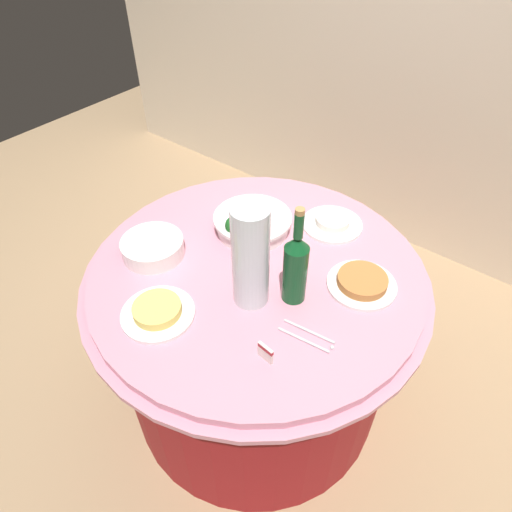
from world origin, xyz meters
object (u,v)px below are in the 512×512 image
Objects in this scene: label_placard_front at (265,352)px; food_plate_noodles at (158,311)px; food_plate_rice at (332,223)px; serving_tongs at (309,337)px; plate_stack at (153,247)px; wine_bottle at (295,266)px; broccoli_bowl at (251,221)px; decorative_fruit_vase at (251,262)px; food_plate_peanuts at (362,282)px.

food_plate_noodles is at bearing -168.24° from label_placard_front.
serving_tongs is at bearing -66.46° from food_plate_rice.
plate_stack is 0.51m from wine_bottle.
broccoli_bowl reaches higher than label_placard_front.
plate_stack is (-0.18, -0.30, -0.01)m from broccoli_bowl.
wine_bottle is 0.27m from label_placard_front.
decorative_fruit_vase reaches higher than serving_tongs.
broccoli_bowl is 0.83× the size of wine_bottle.
serving_tongs is at bearing -94.53° from food_plate_peanuts.
serving_tongs is (0.22, -0.02, -0.14)m from decorative_fruit_vase.
broccoli_bowl is 1.27× the size of food_plate_noodles.
food_plate_rice is at bearing 102.82° from wine_bottle.
plate_stack is 0.95× the size of food_plate_peanuts.
wine_bottle reaches higher than food_plate_noodles.
broccoli_bowl is at bearing 93.45° from food_plate_noodles.
food_plate_peanuts is 4.00× the size of label_placard_front.
broccoli_bowl is 0.56m from label_placard_front.
wine_bottle is at bearing 14.90° from plate_stack.
plate_stack is at bearing -128.24° from food_plate_rice.
broccoli_bowl is 1.27× the size of food_plate_rice.
wine_bottle reaches higher than broccoli_bowl.
decorative_fruit_vase is 0.27m from serving_tongs.
food_plate_peanuts is 0.41m from label_placard_front.
serving_tongs is 0.76× the size of food_plate_noodles.
food_plate_rice is (0.22, 0.20, -0.03)m from broccoli_bowl.
decorative_fruit_vase reaches higher than wine_bottle.
wine_bottle is at bearing 39.66° from decorative_fruit_vase.
wine_bottle reaches higher than food_plate_rice.
food_plate_noodles is (0.03, -0.48, -0.03)m from broccoli_bowl.
serving_tongs is 0.76× the size of food_plate_rice.
food_plate_rice is at bearing 104.28° from label_placard_front.
wine_bottle reaches higher than food_plate_peanuts.
broccoli_bowl reaches higher than food_plate_noodles.
plate_stack is 0.95× the size of food_plate_rice.
label_placard_front is at bearing 11.76° from food_plate_noodles.
wine_bottle is at bearing -29.96° from broccoli_bowl.
serving_tongs is at bearing -33.06° from broccoli_bowl.
food_plate_peanuts is (0.15, 0.17, -0.11)m from wine_bottle.
plate_stack is 0.41m from decorative_fruit_vase.
food_plate_noodles is (-0.17, -0.22, -0.13)m from decorative_fruit_vase.
food_plate_rice is (0.40, 0.51, -0.02)m from plate_stack.
decorative_fruit_vase is 6.18× the size of label_placard_front.
food_plate_rice is (0.01, 0.46, -0.14)m from decorative_fruit_vase.
food_plate_noodles is at bearing -86.55° from broccoli_bowl.
food_plate_noodles is at bearing -131.77° from wine_bottle.
label_placard_front is (0.56, -0.11, 0.00)m from plate_stack.
label_placard_front reaches higher than food_plate_noodles.
plate_stack is at bearing 139.89° from food_plate_noodles.
wine_bottle is at bearing 140.19° from serving_tongs.
food_plate_rice is at bearing 43.05° from broccoli_bowl.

